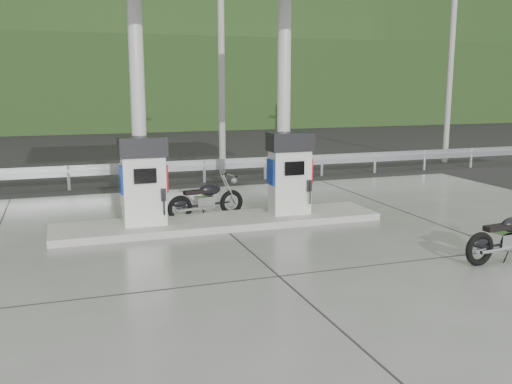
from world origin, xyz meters
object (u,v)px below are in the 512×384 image
object	(u,v)px
gas_pump_left	(144,181)
motorcycle_left	(206,200)
gas_pump_right	(290,173)
motorcycle_right	(508,237)

from	to	relation	value
gas_pump_left	motorcycle_left	size ratio (longest dim) A/B	1.03
gas_pump_right	motorcycle_right	world-z (taller)	gas_pump_right
gas_pump_left	motorcycle_right	world-z (taller)	gas_pump_left
motorcycle_right	gas_pump_left	bearing A→B (deg)	139.04
gas_pump_left	motorcycle_left	distance (m)	1.80
motorcycle_left	motorcycle_right	bearing A→B (deg)	-60.85
gas_pump_right	gas_pump_left	bearing A→B (deg)	180.00
gas_pump_left	motorcycle_right	bearing A→B (deg)	-35.44
gas_pump_left	motorcycle_right	xyz separation A→B (m)	(5.61, -3.99, -0.64)
gas_pump_right	motorcycle_right	bearing A→B (deg)	-58.89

